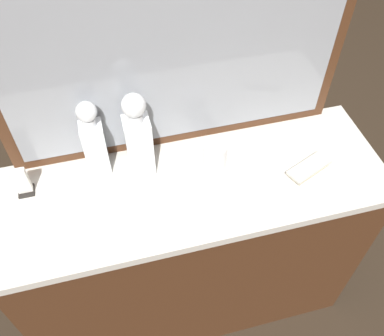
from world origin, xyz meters
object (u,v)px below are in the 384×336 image
(crystal_decanter_center, at_px, (95,144))
(crystal_decanter_front, at_px, (139,141))
(crystal_tumbler_rear, at_px, (215,157))
(napkin_holder, at_px, (23,183))
(silver_brush_rear, at_px, (309,168))

(crystal_decanter_center, height_order, crystal_decanter_front, crystal_decanter_front)
(crystal_decanter_center, bearing_deg, crystal_tumbler_rear, -13.62)
(napkin_holder, bearing_deg, crystal_decanter_front, 1.39)
(crystal_tumbler_rear, bearing_deg, napkin_holder, 175.76)
(crystal_tumbler_rear, distance_m, napkin_holder, 0.63)
(crystal_decanter_center, height_order, napkin_holder, crystal_decanter_center)
(crystal_tumbler_rear, bearing_deg, crystal_decanter_front, 167.01)
(crystal_decanter_center, xyz_separation_m, crystal_tumbler_rear, (0.38, -0.09, -0.07))
(crystal_tumbler_rear, relative_size, silver_brush_rear, 0.61)
(crystal_decanter_front, xyz_separation_m, silver_brush_rear, (0.55, -0.16, -0.12))
(crystal_tumbler_rear, xyz_separation_m, napkin_holder, (-0.63, 0.05, -0.00))
(crystal_decanter_center, xyz_separation_m, silver_brush_rear, (0.69, -0.20, -0.10))
(silver_brush_rear, bearing_deg, crystal_decanter_front, 163.89)
(crystal_decanter_front, distance_m, napkin_holder, 0.40)
(crystal_decanter_center, height_order, crystal_tumbler_rear, crystal_decanter_center)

